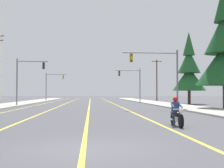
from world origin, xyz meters
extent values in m
plane|color=#47474C|center=(0.00, 0.00, 0.00)|extent=(400.00, 400.00, 0.00)
cube|color=yellow|center=(-0.02, 45.00, 0.00)|extent=(0.16, 100.00, 0.01)
cube|color=yellow|center=(-3.81, 45.00, 0.00)|extent=(0.16, 100.00, 0.01)
cube|color=yellow|center=(3.78, 45.00, 0.00)|extent=(0.16, 100.00, 0.01)
cube|color=yellow|center=(-7.30, 45.00, 0.00)|extent=(0.16, 100.00, 0.01)
cube|color=#ADA89E|center=(11.00, 40.00, 0.07)|extent=(4.40, 110.00, 0.14)
cube|color=#ADA89E|center=(-11.00, 40.00, 0.07)|extent=(4.40, 110.00, 0.14)
cylinder|color=black|center=(4.43, 5.36, 0.32)|extent=(0.13, 0.64, 0.64)
cylinder|color=black|center=(4.47, 6.91, 0.32)|extent=(0.13, 0.64, 0.64)
cylinder|color=silver|center=(4.44, 5.46, 0.64)|extent=(0.08, 0.33, 0.68)
sphere|color=white|center=(4.43, 5.31, 0.82)|extent=(0.20, 0.20, 0.20)
cylinder|color=silver|center=(4.44, 5.51, 0.87)|extent=(0.70, 0.06, 0.04)
ellipsoid|color=black|center=(4.45, 6.01, 0.60)|extent=(0.33, 0.57, 0.28)
cube|color=silver|center=(4.45, 6.13, 0.37)|extent=(0.25, 0.44, 0.24)
cube|color=black|center=(4.46, 6.45, 0.54)|extent=(0.29, 0.53, 0.12)
cube|color=black|center=(4.46, 6.86, 0.62)|extent=(0.21, 0.36, 0.08)
cylinder|color=silver|center=(4.32, 6.54, 0.30)|extent=(0.09, 0.55, 0.08)
cube|color=navy|center=(4.45, 6.41, 0.92)|extent=(0.36, 0.25, 0.56)
sphere|color=#B21919|center=(4.45, 6.39, 1.33)|extent=(0.26, 0.26, 0.26)
cylinder|color=navy|center=(4.59, 6.27, 0.54)|extent=(0.15, 0.44, 0.30)
cylinder|color=navy|center=(4.61, 6.09, 0.24)|extent=(0.11, 0.16, 0.35)
cylinder|color=navy|center=(4.65, 6.15, 1.02)|extent=(0.11, 0.52, 0.27)
cylinder|color=navy|center=(4.31, 6.28, 0.54)|extent=(0.15, 0.44, 0.30)
cylinder|color=navy|center=(4.29, 6.10, 0.24)|extent=(0.11, 0.16, 0.35)
cylinder|color=navy|center=(4.25, 6.16, 1.02)|extent=(0.11, 0.52, 0.27)
cylinder|color=slate|center=(9.23, 23.14, 3.10)|extent=(0.18, 0.18, 6.20)
cylinder|color=slate|center=(6.35, 23.00, 5.85)|extent=(5.77, 0.38, 0.11)
cube|color=#B79319|center=(4.34, 22.91, 5.30)|extent=(0.31, 0.25, 0.90)
sphere|color=black|center=(4.34, 22.75, 5.60)|extent=(0.18, 0.18, 0.18)
sphere|color=orange|center=(4.34, 22.75, 5.30)|extent=(0.18, 0.18, 0.18)
sphere|color=black|center=(4.34, 22.75, 5.00)|extent=(0.18, 0.18, 0.18)
cylinder|color=slate|center=(-9.46, 32.51, 3.10)|extent=(0.18, 0.18, 6.20)
cylinder|color=slate|center=(-7.46, 32.63, 5.85)|extent=(4.01, 0.36, 0.11)
cube|color=black|center=(-6.06, 32.72, 5.30)|extent=(0.31, 0.26, 0.90)
sphere|color=black|center=(-6.07, 32.88, 5.60)|extent=(0.18, 0.18, 0.18)
sphere|color=orange|center=(-6.07, 32.88, 5.30)|extent=(0.18, 0.18, 0.18)
sphere|color=black|center=(-6.07, 32.88, 5.00)|extent=(0.18, 0.18, 0.18)
cylinder|color=slate|center=(9.15, 47.81, 3.10)|extent=(0.18, 0.18, 6.20)
cylinder|color=slate|center=(6.92, 47.82, 5.85)|extent=(4.47, 0.14, 0.11)
cube|color=black|center=(5.35, 47.83, 5.30)|extent=(0.30, 0.24, 0.90)
sphere|color=black|center=(5.35, 47.67, 5.60)|extent=(0.18, 0.18, 0.18)
sphere|color=orange|center=(5.35, 47.67, 5.30)|extent=(0.18, 0.18, 0.18)
sphere|color=black|center=(5.35, 47.67, 5.00)|extent=(0.18, 0.18, 0.18)
cylinder|color=slate|center=(-9.68, 60.87, 3.10)|extent=(0.18, 0.18, 6.20)
cylinder|color=slate|center=(-7.48, 61.01, 5.85)|extent=(4.40, 0.40, 0.11)
cube|color=#B79319|center=(-5.95, 61.11, 5.30)|extent=(0.32, 0.26, 0.90)
sphere|color=black|center=(-5.96, 61.27, 5.60)|extent=(0.18, 0.18, 0.18)
sphere|color=orange|center=(-5.96, 61.27, 5.30)|extent=(0.18, 0.18, 0.18)
sphere|color=black|center=(-5.96, 61.27, 5.00)|extent=(0.18, 0.18, 0.18)
cylinder|color=slate|center=(-12.63, 37.25, 10.10)|extent=(0.08, 0.08, 0.12)
cylinder|color=slate|center=(-12.72, 37.25, 9.45)|extent=(0.08, 0.08, 0.12)
cylinder|color=#4C3828|center=(14.78, 59.64, 4.58)|extent=(0.26, 0.26, 9.16)
cube|color=#4C3828|center=(14.78, 59.64, 8.76)|extent=(2.25, 0.12, 0.12)
cylinder|color=slate|center=(13.83, 59.64, 8.86)|extent=(0.08, 0.08, 0.12)
cylinder|color=slate|center=(15.73, 59.64, 8.86)|extent=(0.08, 0.08, 0.12)
cone|color=#194C23|center=(13.98, 22.18, 11.19)|extent=(2.19, 2.19, 4.35)
cylinder|color=#4C3828|center=(15.29, 38.25, 1.04)|extent=(0.46, 0.46, 2.08)
cone|color=#1E5628|center=(15.29, 38.25, 3.90)|extent=(5.08, 5.08, 3.64)
cone|color=#1E5628|center=(15.29, 38.25, 6.63)|extent=(3.45, 3.45, 3.64)
cone|color=#1E5628|center=(15.29, 38.25, 9.35)|extent=(1.83, 1.83, 3.64)
camera|label=1|loc=(0.20, -9.25, 1.62)|focal=50.50mm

